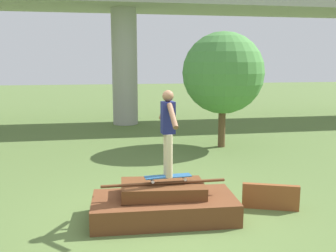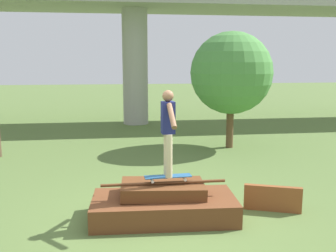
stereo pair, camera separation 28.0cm
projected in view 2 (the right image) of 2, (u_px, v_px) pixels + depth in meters
name	position (u px, v px, depth m)	size (l,w,h in m)	color
ground_plane	(164.00, 218.00, 6.64)	(80.00, 80.00, 0.00)	#567038
scrap_pile	(164.00, 204.00, 6.61)	(2.57, 1.28, 0.68)	brown
scrap_plank_loose	(272.00, 198.00, 6.93)	(1.01, 0.46, 0.48)	brown
skateboard	(168.00, 177.00, 6.56)	(0.84, 0.25, 0.09)	#23517F
skater	(168.00, 128.00, 6.41)	(0.23, 1.12, 1.50)	#C6B78E
highway_overpass	(134.00, 12.00, 15.94)	(44.00, 3.65, 5.57)	#A8A59E
tree_behind_left	(231.00, 73.00, 11.72)	(2.58, 2.58, 3.68)	brown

